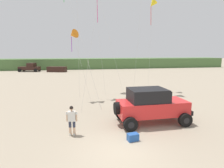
{
  "coord_description": "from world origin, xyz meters",
  "views": [
    {
      "loc": [
        -1.89,
        -7.92,
        4.55
      ],
      "look_at": [
        0.33,
        3.7,
        2.54
      ],
      "focal_mm": 30.5,
      "sensor_mm": 36.0,
      "label": 1
    }
  ],
  "objects_px": {
    "jeep": "(151,105)",
    "kite_red_delta": "(153,4)",
    "person_watching": "(72,119)",
    "kite_purple_stunt": "(73,35)",
    "distant_sedan": "(57,69)",
    "distant_pickup": "(30,68)",
    "cooler_box": "(133,137)"
  },
  "relations": [
    {
      "from": "jeep",
      "to": "cooler_box",
      "type": "distance_m",
      "value": 3.07
    },
    {
      "from": "person_watching",
      "to": "kite_red_delta",
      "type": "height_order",
      "value": "kite_red_delta"
    },
    {
      "from": "person_watching",
      "to": "kite_purple_stunt",
      "type": "bearing_deg",
      "value": 88.93
    },
    {
      "from": "jeep",
      "to": "kite_red_delta",
      "type": "bearing_deg",
      "value": 68.37
    },
    {
      "from": "distant_sedan",
      "to": "kite_purple_stunt",
      "type": "distance_m",
      "value": 27.67
    },
    {
      "from": "cooler_box",
      "to": "kite_red_delta",
      "type": "distance_m",
      "value": 16.86
    },
    {
      "from": "person_watching",
      "to": "kite_purple_stunt",
      "type": "height_order",
      "value": "kite_purple_stunt"
    },
    {
      "from": "distant_sedan",
      "to": "kite_red_delta",
      "type": "xyz_separation_m",
      "value": [
        12.96,
        -23.58,
        9.23
      ]
    },
    {
      "from": "person_watching",
      "to": "kite_red_delta",
      "type": "xyz_separation_m",
      "value": [
        9.04,
        11.21,
        8.9
      ]
    },
    {
      "from": "kite_purple_stunt",
      "to": "distant_sedan",
      "type": "bearing_deg",
      "value": 98.64
    },
    {
      "from": "kite_red_delta",
      "to": "kite_purple_stunt",
      "type": "xyz_separation_m",
      "value": [
        -8.89,
        -3.23,
        -3.75
      ]
    },
    {
      "from": "person_watching",
      "to": "cooler_box",
      "type": "xyz_separation_m",
      "value": [
        3.09,
        -1.28,
        -0.75
      ]
    },
    {
      "from": "cooler_box",
      "to": "kite_red_delta",
      "type": "relative_size",
      "value": 0.05
    },
    {
      "from": "kite_red_delta",
      "to": "person_watching",
      "type": "bearing_deg",
      "value": -128.89
    },
    {
      "from": "jeep",
      "to": "person_watching",
      "type": "bearing_deg",
      "value": -169.37
    },
    {
      "from": "distant_pickup",
      "to": "kite_purple_stunt",
      "type": "height_order",
      "value": "kite_purple_stunt"
    },
    {
      "from": "kite_purple_stunt",
      "to": "cooler_box",
      "type": "bearing_deg",
      "value": -72.34
    },
    {
      "from": "person_watching",
      "to": "distant_sedan",
      "type": "relative_size",
      "value": 0.4
    },
    {
      "from": "jeep",
      "to": "distant_sedan",
      "type": "distance_m",
      "value": 35.01
    },
    {
      "from": "jeep",
      "to": "kite_red_delta",
      "type": "relative_size",
      "value": 0.47
    },
    {
      "from": "jeep",
      "to": "distant_sedan",
      "type": "xyz_separation_m",
      "value": [
        -8.89,
        33.85,
        -0.6
      ]
    },
    {
      "from": "kite_red_delta",
      "to": "kite_purple_stunt",
      "type": "distance_m",
      "value": 10.18
    },
    {
      "from": "distant_sedan",
      "to": "jeep",
      "type": "bearing_deg",
      "value": -58.08
    },
    {
      "from": "jeep",
      "to": "kite_red_delta",
      "type": "distance_m",
      "value": 14.03
    },
    {
      "from": "distant_pickup",
      "to": "kite_red_delta",
      "type": "height_order",
      "value": "kite_red_delta"
    },
    {
      "from": "cooler_box",
      "to": "kite_red_delta",
      "type": "bearing_deg",
      "value": 54.97
    },
    {
      "from": "cooler_box",
      "to": "distant_pickup",
      "type": "bearing_deg",
      "value": 99.62
    },
    {
      "from": "cooler_box",
      "to": "distant_pickup",
      "type": "xyz_separation_m",
      "value": [
        -13.23,
        38.03,
        0.75
      ]
    },
    {
      "from": "person_watching",
      "to": "jeep",
      "type": "bearing_deg",
      "value": 10.63
    },
    {
      "from": "kite_purple_stunt",
      "to": "distant_pickup",
      "type": "bearing_deg",
      "value": 109.67
    },
    {
      "from": "person_watching",
      "to": "cooler_box",
      "type": "relative_size",
      "value": 2.98
    },
    {
      "from": "jeep",
      "to": "distant_pickup",
      "type": "bearing_deg",
      "value": 112.86
    }
  ]
}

